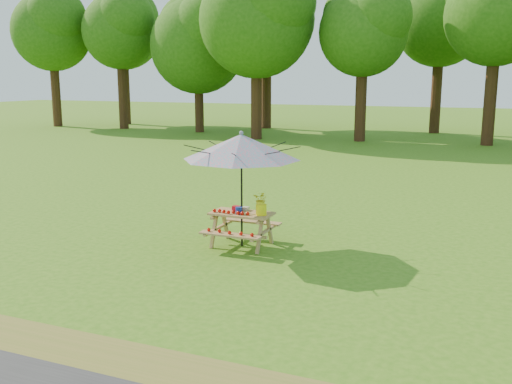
% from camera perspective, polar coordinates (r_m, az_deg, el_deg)
% --- Properties ---
extents(ground, '(120.00, 120.00, 0.00)m').
position_cam_1_polar(ground, '(8.96, -0.31, -9.82)').
color(ground, '#387015').
rests_on(ground, ground).
extents(drygrass_strip, '(120.00, 1.20, 0.01)m').
position_cam_1_polar(drygrass_strip, '(6.71, -10.10, -17.65)').
color(drygrass_strip, olive).
rests_on(drygrass_strip, ground).
extents(picnic_table, '(1.20, 1.32, 0.67)m').
position_cam_1_polar(picnic_table, '(11.15, -1.43, -3.79)').
color(picnic_table, '#9F7848').
rests_on(picnic_table, ground).
extents(patio_umbrella, '(2.79, 2.79, 2.26)m').
position_cam_1_polar(patio_umbrella, '(10.84, -1.47, 4.52)').
color(patio_umbrella, black).
rests_on(patio_umbrella, ground).
extents(produce_bins, '(0.28, 0.45, 0.13)m').
position_cam_1_polar(produce_bins, '(11.10, -1.65, -1.74)').
color(produce_bins, red).
rests_on(produce_bins, picnic_table).
extents(tomatoes_row, '(0.77, 0.13, 0.07)m').
position_cam_1_polar(tomatoes_row, '(10.96, -2.54, -2.02)').
color(tomatoes_row, red).
rests_on(tomatoes_row, picnic_table).
extents(flower_bucket, '(0.31, 0.28, 0.46)m').
position_cam_1_polar(flower_bucket, '(10.82, 0.53, -1.06)').
color(flower_bucket, '#FFF60D').
rests_on(flower_bucket, picnic_table).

